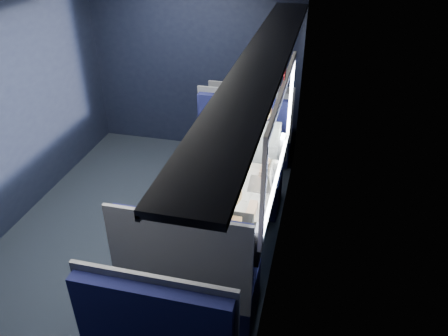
% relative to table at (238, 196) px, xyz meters
% --- Properties ---
extents(ground, '(2.80, 4.20, 0.01)m').
position_rel_table_xyz_m(ground, '(-1.03, 0.00, -0.67)').
color(ground, black).
extents(room_shell, '(3.00, 4.40, 2.40)m').
position_rel_table_xyz_m(room_shell, '(-1.01, 0.00, 0.81)').
color(room_shell, black).
rests_on(room_shell, ground).
extents(table, '(0.62, 1.00, 0.74)m').
position_rel_table_xyz_m(table, '(0.00, 0.00, 0.00)').
color(table, '#54565E').
rests_on(table, ground).
extents(seat_bay_near, '(1.04, 0.62, 1.26)m').
position_rel_table_xyz_m(seat_bay_near, '(-0.20, 0.87, -0.24)').
color(seat_bay_near, black).
rests_on(seat_bay_near, ground).
extents(seat_bay_far, '(1.04, 0.62, 1.26)m').
position_rel_table_xyz_m(seat_bay_far, '(-0.18, -0.87, -0.25)').
color(seat_bay_far, black).
rests_on(seat_bay_far, ground).
extents(seat_row_front, '(1.04, 0.51, 1.16)m').
position_rel_table_xyz_m(seat_row_front, '(-0.18, 1.80, -0.25)').
color(seat_row_front, black).
rests_on(seat_row_front, ground).
extents(man, '(0.53, 0.56, 1.32)m').
position_rel_table_xyz_m(man, '(0.07, 0.70, 0.06)').
color(man, black).
rests_on(man, ground).
extents(woman, '(0.53, 0.56, 1.32)m').
position_rel_table_xyz_m(woman, '(0.07, -0.71, 0.06)').
color(woman, black).
rests_on(woman, ground).
extents(papers, '(0.73, 0.91, 0.01)m').
position_rel_table_xyz_m(papers, '(-0.02, 0.00, 0.08)').
color(papers, white).
rests_on(papers, table).
extents(laptop, '(0.23, 0.30, 0.22)m').
position_rel_table_xyz_m(laptop, '(0.24, 0.12, 0.14)').
color(laptop, silver).
rests_on(laptop, table).
extents(bottle_small, '(0.06, 0.06, 0.22)m').
position_rel_table_xyz_m(bottle_small, '(0.21, 0.23, 0.17)').
color(bottle_small, silver).
rests_on(bottle_small, table).
extents(cup, '(0.08, 0.08, 0.10)m').
position_rel_table_xyz_m(cup, '(0.28, 0.41, 0.13)').
color(cup, white).
rests_on(cup, table).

